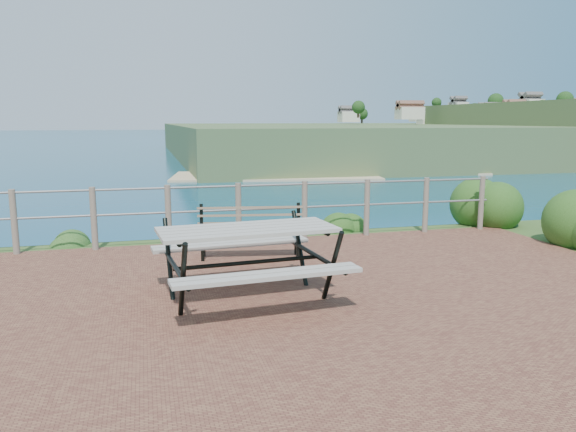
% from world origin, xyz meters
% --- Properties ---
extents(ground, '(10.00, 7.00, 0.12)m').
position_xyz_m(ground, '(0.00, 0.00, 0.00)').
color(ground, brown).
rests_on(ground, ground).
extents(ocean, '(1200.00, 1200.00, 0.00)m').
position_xyz_m(ocean, '(0.00, 200.00, 0.00)').
color(ocean, '#125870').
rests_on(ocean, ground).
extents(safety_railing, '(9.40, 0.10, 1.00)m').
position_xyz_m(safety_railing, '(0.00, 3.35, 0.57)').
color(safety_railing, '#6B5B4C').
rests_on(safety_railing, ground).
extents(distant_bay, '(290.00, 232.36, 24.00)m').
position_xyz_m(distant_bay, '(173.07, 202.61, -1.52)').
color(distant_bay, '#405E2F').
rests_on(distant_bay, ground).
extents(picnic_table, '(2.04, 1.71, 0.83)m').
position_xyz_m(picnic_table, '(-0.40, 0.31, 0.53)').
color(picnic_table, gray).
rests_on(picnic_table, ground).
extents(park_bench, '(1.55, 0.61, 0.85)m').
position_xyz_m(park_bench, '(-0.01, 2.23, 0.56)').
color(park_bench, brown).
rests_on(park_bench, ground).
extents(shrub_right_edge, '(1.21, 1.21, 1.72)m').
position_xyz_m(shrub_right_edge, '(5.25, 3.63, 0.00)').
color(shrub_right_edge, '#244816').
rests_on(shrub_right_edge, ground).
extents(shrub_lip_west, '(0.66, 0.66, 0.35)m').
position_xyz_m(shrub_lip_west, '(-2.84, 4.04, 0.00)').
color(shrub_lip_west, '#274A1B').
rests_on(shrub_lip_west, ground).
extents(shrub_lip_east, '(0.72, 0.72, 0.44)m').
position_xyz_m(shrub_lip_east, '(2.24, 4.12, 0.00)').
color(shrub_lip_east, '#244816').
rests_on(shrub_lip_east, ground).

